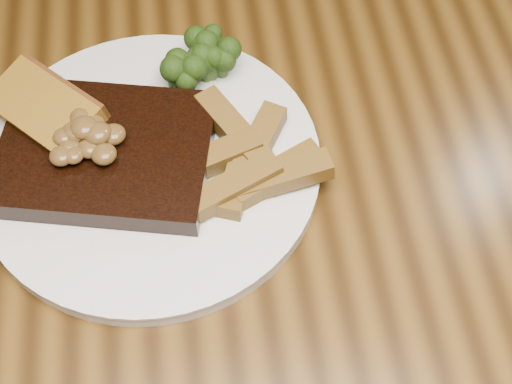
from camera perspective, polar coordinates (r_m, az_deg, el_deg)
dining_table at (r=0.70m, az=1.11°, el=-5.44°), size 1.60×0.90×0.75m
plate at (r=0.65m, az=-8.37°, el=2.14°), size 0.36×0.36×0.01m
steak at (r=0.64m, az=-11.90°, el=3.01°), size 0.21×0.18×0.03m
steak_bone at (r=0.61m, az=-11.71°, el=-2.04°), size 0.14×0.04×0.02m
mushroom_pile at (r=0.62m, az=-12.65°, el=4.41°), size 0.07×0.07×0.03m
garlic_bread at (r=0.67m, az=-16.21°, el=5.30°), size 0.11×0.11×0.02m
potato_wedges at (r=0.63m, az=-1.01°, el=3.75°), size 0.11×0.11×0.02m
broccoli_cluster at (r=0.68m, az=-3.87°, el=10.05°), size 0.07×0.07×0.04m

